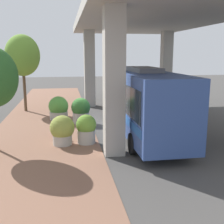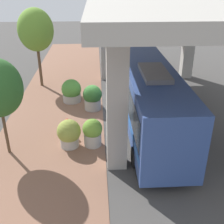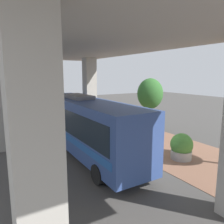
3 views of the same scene
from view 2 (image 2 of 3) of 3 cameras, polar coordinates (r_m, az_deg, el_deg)
The scene contains 10 objects.
ground_plane at distance 19.08m, azimuth -1.91°, elevation 0.66°, with size 80.00×80.00×0.00m, color #474442.
sidewalk_strip at distance 19.26m, azimuth -10.87°, elevation 0.46°, with size 6.00×40.00×0.02m.
overpass at distance 17.86m, azimuth 11.51°, elevation 19.59°, with size 9.40×20.45×7.17m.
bus at distance 16.11m, azimuth 7.43°, elevation 3.61°, with size 2.72×11.78×3.87m.
fire_hydrant at distance 16.01m, azimuth -9.03°, elevation -2.95°, with size 0.49×0.24×1.00m.
planter_front at distance 14.75m, azimuth -3.98°, elevation -4.14°, with size 1.04×1.04×1.53m.
planter_middle at distance 20.10m, azimuth -8.22°, elevation 4.18°, with size 1.39×1.39×1.64m.
planter_back at distance 18.70m, azimuth -3.98°, elevation 2.97°, with size 1.26×1.26×1.71m.
planter_extra at distance 14.79m, azimuth -8.72°, elevation -4.34°, with size 1.25×1.25×1.54m.
street_tree_far at distance 22.76m, azimuth -15.25°, elevation 15.75°, with size 2.69×2.69×6.08m.
Camera 2 is at (-0.33, -17.22, 8.20)m, focal length 45.00 mm.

